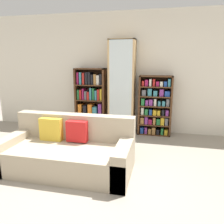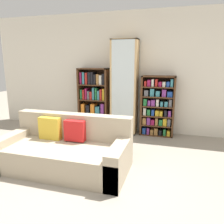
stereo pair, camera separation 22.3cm
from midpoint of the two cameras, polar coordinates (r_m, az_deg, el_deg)
ground_plane at (r=2.91m, az=-7.14°, el=-20.74°), size 16.00×16.00×0.00m
wall_back at (r=5.13m, az=4.99°, el=10.06°), size 6.75×0.06×2.70m
couch at (r=3.47m, az=-10.23°, el=-9.97°), size 1.95×0.93×0.79m
bookshelf_left at (r=5.20m, az=-3.47°, el=2.98°), size 0.71×0.32×1.46m
display_cabinet at (r=4.94m, az=4.58°, el=6.30°), size 0.58×0.36×2.08m
bookshelf_right at (r=4.93m, az=13.07°, el=1.28°), size 0.72×0.32×1.32m
wine_bottle at (r=3.93m, az=6.42°, el=-8.69°), size 0.08×0.08×0.40m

